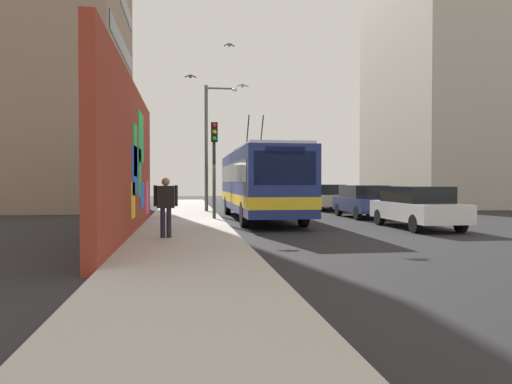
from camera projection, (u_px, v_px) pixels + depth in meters
The scene contains 14 objects.
ground_plane at pixel (224, 224), 20.27m from camera, with size 80.00×80.00×0.00m, color #232326.
sidewalk_slab at pixel (185, 223), 20.04m from camera, with size 48.00×3.20×0.15m, color #ADA8A0.
graffiti_wall at pixel (130, 160), 15.68m from camera, with size 13.76×0.32×4.91m.
building_far_left at pixel (68, 51), 32.11m from camera, with size 13.23×6.98×20.64m.
building_far_right at pixel (441, 91), 35.84m from camera, with size 12.22×7.98×16.84m.
city_bus at pixel (260, 181), 22.57m from camera, with size 11.70×2.60×4.98m.
parked_car_white at pixel (417, 206), 18.36m from camera, with size 4.70×1.89×1.58m.
parked_car_navy at pixel (364, 201), 23.82m from camera, with size 4.26×1.86×1.58m.
parked_car_champagne at pixel (326, 197), 30.07m from camera, with size 4.52×1.89×1.58m.
parked_car_black at pixel (305, 194), 35.43m from camera, with size 4.42×1.87×1.58m.
pedestrian_near_wall at pixel (166, 202), 14.02m from camera, with size 0.23×0.69×1.72m.
traffic_light at pixel (214, 154), 21.20m from camera, with size 0.49×0.28×4.19m.
street_lamp at pixel (210, 139), 26.75m from camera, with size 0.44×1.80×6.86m.
flying_pigeons at pixel (221, 52), 22.17m from camera, with size 4.74×2.88×3.48m.
Camera 1 is at (-20.22, 1.61, 1.76)m, focal length 34.38 mm.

